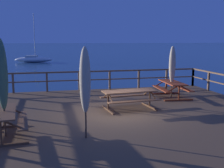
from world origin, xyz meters
name	(u,v)px	position (x,y,z in m)	size (l,w,h in m)	color
ground_plane	(117,132)	(0.00, 0.00, 0.00)	(600.00, 600.00, 0.00)	navy
wooden_deck	(117,122)	(0.00, 0.00, 0.41)	(12.55, 10.51, 0.82)	brown
railing_waterside_far	(95,77)	(0.00, 5.11, 1.56)	(12.35, 0.10, 1.09)	brown
picnic_table_mid_right	(129,95)	(0.65, 0.42, 1.39)	(2.32, 1.60, 0.78)	brown
picnic_table_mid_centre	(2,118)	(-3.92, -1.90, 1.38)	(1.58, 2.17, 0.78)	brown
picnic_table_back_left	(172,86)	(3.38, 2.20, 1.38)	(1.53, 2.14, 0.78)	#993819
patio_umbrella_short_back	(85,80)	(-1.56, -2.56, 2.50)	(0.32, 0.32, 2.64)	#4C3828
patio_umbrella_short_mid	(2,75)	(-3.85, -1.91, 2.63)	(0.32, 0.32, 2.85)	#4C3828
patio_umbrella_tall_mid_left	(172,65)	(3.33, 2.18, 2.42)	(0.32, 0.32, 2.53)	#4C3828
sailboat_distant	(33,59)	(-4.72, 36.59, 0.51)	(6.23, 3.01, 7.72)	white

